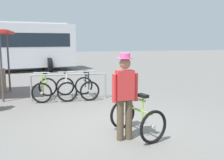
{
  "coord_description": "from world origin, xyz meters",
  "views": [
    {
      "loc": [
        -1.56,
        -5.37,
        1.96
      ],
      "look_at": [
        0.18,
        0.53,
        1.0
      ],
      "focal_mm": 40.5,
      "sensor_mm": 36.0,
      "label": 1
    }
  ],
  "objects_px": {
    "racked_bike_lime": "(45,89)",
    "racked_bike_black": "(87,87)",
    "featured_bicycle": "(134,114)",
    "racked_bike_white": "(66,88)",
    "person_with_featured_bike": "(125,93)"
  },
  "relations": [
    {
      "from": "racked_bike_black",
      "to": "featured_bicycle",
      "type": "relative_size",
      "value": 0.89
    },
    {
      "from": "racked_bike_white",
      "to": "person_with_featured_bike",
      "type": "distance_m",
      "value": 4.11
    },
    {
      "from": "person_with_featured_bike",
      "to": "racked_bike_lime",
      "type": "bearing_deg",
      "value": 109.18
    },
    {
      "from": "racked_bike_lime",
      "to": "racked_bike_white",
      "type": "bearing_deg",
      "value": -4.68
    },
    {
      "from": "racked_bike_lime",
      "to": "featured_bicycle",
      "type": "distance_m",
      "value": 4.19
    },
    {
      "from": "racked_bike_white",
      "to": "racked_bike_black",
      "type": "bearing_deg",
      "value": -4.68
    },
    {
      "from": "racked_bike_black",
      "to": "featured_bicycle",
      "type": "distance_m",
      "value": 3.73
    },
    {
      "from": "racked_bike_white",
      "to": "racked_bike_black",
      "type": "relative_size",
      "value": 1.0
    },
    {
      "from": "featured_bicycle",
      "to": "person_with_featured_bike",
      "type": "xyz_separation_m",
      "value": [
        -0.3,
        -0.23,
        0.5
      ]
    },
    {
      "from": "racked_bike_lime",
      "to": "racked_bike_black",
      "type": "bearing_deg",
      "value": -4.68
    },
    {
      "from": "featured_bicycle",
      "to": "racked_bike_black",
      "type": "bearing_deg",
      "value": 94.82
    },
    {
      "from": "racked_bike_white",
      "to": "person_with_featured_bike",
      "type": "xyz_separation_m",
      "value": [
        0.71,
        -4.0,
        0.58
      ]
    },
    {
      "from": "racked_bike_lime",
      "to": "racked_bike_black",
      "type": "xyz_separation_m",
      "value": [
        1.4,
        -0.11,
        -0.0
      ]
    },
    {
      "from": "person_with_featured_bike",
      "to": "featured_bicycle",
      "type": "bearing_deg",
      "value": 38.05
    },
    {
      "from": "racked_bike_lime",
      "to": "featured_bicycle",
      "type": "xyz_separation_m",
      "value": [
        1.71,
        -3.83,
        0.08
      ]
    }
  ]
}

